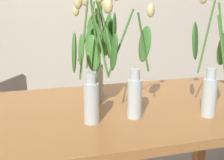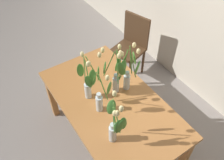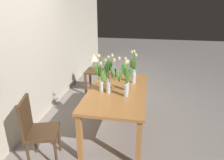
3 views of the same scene
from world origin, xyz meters
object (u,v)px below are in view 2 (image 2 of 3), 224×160
object	(u,v)px
tulip_vase_3	(127,72)
tulip_vase_4	(99,97)
tulip_vase_2	(89,82)
dining_table	(111,107)
tulip_vase_1	(115,126)
dining_chair	(132,44)
tulip_vase_0	(117,75)

from	to	relation	value
tulip_vase_3	tulip_vase_4	size ratio (longest dim) A/B	1.09
tulip_vase_2	dining_table	bearing A→B (deg)	38.47
tulip_vase_1	dining_chair	size ratio (longest dim) A/B	0.61
tulip_vase_0	tulip_vase_4	xyz separation A→B (m)	(0.09, -0.26, -0.06)
tulip_vase_1	dining_chair	world-z (taller)	tulip_vase_1
tulip_vase_4	tulip_vase_2	bearing A→B (deg)	179.57
tulip_vase_4	dining_chair	bearing A→B (deg)	129.53
tulip_vase_4	dining_chair	xyz separation A→B (m)	(-0.88, 1.07, -0.40)
tulip_vase_0	tulip_vase_3	world-z (taller)	tulip_vase_0
dining_chair	dining_table	bearing A→B (deg)	-46.93
tulip_vase_4	dining_chair	size ratio (longest dim) A/B	0.57
tulip_vase_0	dining_chair	xyz separation A→B (m)	(-0.79, 0.81, -0.46)
tulip_vase_1	tulip_vase_0	bearing A→B (deg)	144.27
dining_chair	tulip_vase_4	bearing A→B (deg)	-50.47
dining_table	tulip_vase_4	world-z (taller)	tulip_vase_4
tulip_vase_3	tulip_vase_1	bearing A→B (deg)	-45.21
tulip_vase_1	tulip_vase_3	distance (m)	0.63
tulip_vase_3	dining_table	bearing A→B (deg)	-74.98
tulip_vase_1	tulip_vase_2	bearing A→B (deg)	172.40
tulip_vase_1	dining_chair	xyz separation A→B (m)	(-1.25, 1.14, -0.44)
tulip_vase_2	tulip_vase_3	bearing A→B (deg)	73.60
dining_table	tulip_vase_4	distance (m)	0.31
dining_table	tulip_vase_4	xyz separation A→B (m)	(0.01, -0.14, 0.27)
tulip_vase_0	tulip_vase_4	bearing A→B (deg)	-70.05
tulip_vase_0	tulip_vase_3	size ratio (longest dim) A/B	1.00
tulip_vase_0	dining_chair	bearing A→B (deg)	134.27
tulip_vase_2	tulip_vase_3	world-z (taller)	tulip_vase_3
tulip_vase_0	dining_chair	world-z (taller)	tulip_vase_0
tulip_vase_2	tulip_vase_4	xyz separation A→B (m)	(0.19, -0.00, -0.03)
tulip_vase_0	tulip_vase_1	size ratio (longest dim) A/B	1.02
dining_table	tulip_vase_0	size ratio (longest dim) A/B	2.74
tulip_vase_1	tulip_vase_4	xyz separation A→B (m)	(-0.37, 0.07, -0.05)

